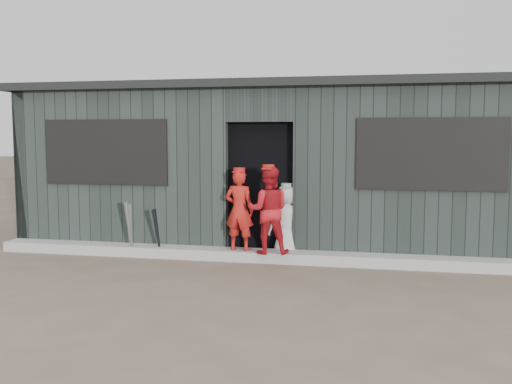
% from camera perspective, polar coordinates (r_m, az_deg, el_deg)
% --- Properties ---
extents(ground, '(80.00, 80.00, 0.00)m').
position_cam_1_polar(ground, '(6.58, -3.28, -10.20)').
color(ground, brown).
rests_on(ground, ground).
extents(curb, '(8.00, 0.36, 0.15)m').
position_cam_1_polar(curb, '(8.29, 0.03, -6.37)').
color(curb, '#9F9F9A').
rests_on(curb, ground).
extents(bat_left, '(0.13, 0.22, 0.81)m').
position_cam_1_polar(bat_left, '(8.70, -12.42, -3.71)').
color(bat_left, gray).
rests_on(bat_left, ground).
extents(bat_mid, '(0.12, 0.23, 0.84)m').
position_cam_1_polar(bat_mid, '(8.68, -12.54, -3.63)').
color(bat_mid, gray).
rests_on(bat_mid, ground).
extents(bat_right, '(0.08, 0.28, 0.73)m').
position_cam_1_polar(bat_right, '(8.58, -9.85, -4.05)').
color(bat_right, black).
rests_on(bat_right, ground).
extents(player_red_left, '(0.46, 0.33, 1.17)m').
position_cam_1_polar(player_red_left, '(8.20, -1.67, -1.81)').
color(player_red_left, red).
rests_on(player_red_left, curb).
extents(player_red_right, '(0.66, 0.55, 1.23)m').
position_cam_1_polar(player_red_right, '(7.97, 1.24, -1.82)').
color(player_red_right, '#B4161D').
rests_on(player_red_right, curb).
extents(player_grey_back, '(0.63, 0.55, 1.09)m').
position_cam_1_polar(player_grey_back, '(8.39, 3.08, -2.98)').
color(player_grey_back, '#BEBEBE').
rests_on(player_grey_back, ground).
extents(dugout, '(8.30, 3.30, 2.62)m').
position_cam_1_polar(dugout, '(9.77, 2.06, 2.63)').
color(dugout, black).
rests_on(dugout, ground).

